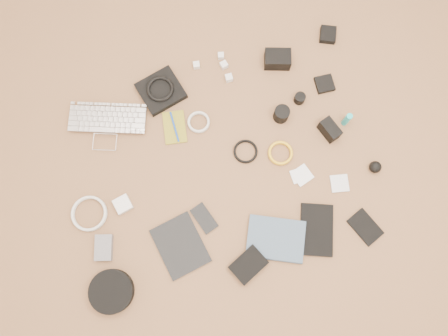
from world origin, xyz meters
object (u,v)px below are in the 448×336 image
object	(u,v)px
laptop	(107,129)
headphone_case	(112,291)
tablet	(180,246)
phone	(204,218)
paperback	(273,260)
dslr_camera	(277,59)

from	to	relation	value
laptop	headphone_case	xyz separation A→B (m)	(-0.16, -0.72, 0.01)
laptop	tablet	xyz separation A→B (m)	(0.18, -0.62, -0.01)
phone	paperback	size ratio (longest dim) A/B	0.53
headphone_case	paperback	world-z (taller)	headphone_case
laptop	dslr_camera	distance (m)	0.88
dslr_camera	paperback	xyz separation A→B (m)	(-0.32, -0.89, -0.02)
phone	dslr_camera	bearing A→B (deg)	30.26
laptop	tablet	world-z (taller)	laptop
headphone_case	dslr_camera	bearing A→B (deg)	37.96
laptop	paperback	bearing A→B (deg)	-35.89
phone	paperback	distance (m)	0.36
dslr_camera	phone	bearing A→B (deg)	-113.62
laptop	phone	xyz separation A→B (m)	(0.31, -0.54, -0.01)
tablet	paperback	xyz separation A→B (m)	(0.37, -0.19, 0.01)
tablet	paperback	distance (m)	0.42
laptop	dslr_camera	world-z (taller)	dslr_camera
tablet	phone	xyz separation A→B (m)	(0.14, 0.08, -0.00)
laptop	tablet	bearing A→B (deg)	-54.26
laptop	paperback	size ratio (longest dim) A/B	1.44
laptop	dslr_camera	xyz separation A→B (m)	(0.87, 0.09, 0.02)
tablet	phone	distance (m)	0.16
laptop	paperback	distance (m)	0.97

